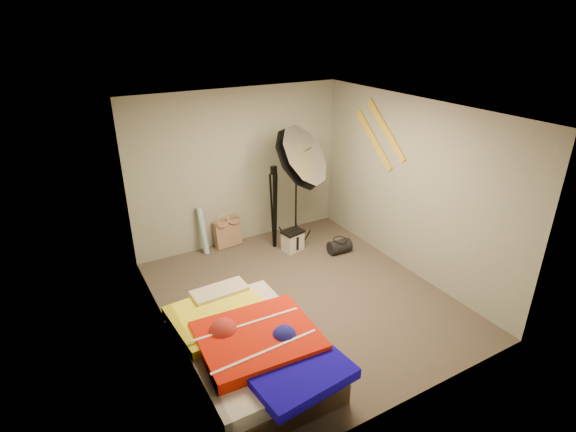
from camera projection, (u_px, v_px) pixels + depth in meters
floor at (304, 298)px, 6.03m from camera, size 4.00×4.00×0.00m
ceiling at (307, 110)px, 5.00m from camera, size 4.00×4.00×0.00m
wall_back at (239, 168)px, 7.10m from camera, size 3.50×0.00×3.50m
wall_front at (425, 293)px, 3.93m from camera, size 3.50×0.00×3.50m
wall_left at (164, 246)px, 4.73m from camera, size 0.00×4.00×4.00m
wall_right at (411, 188)px, 6.30m from camera, size 0.00×4.00×4.00m
tote_bag at (227, 233)px, 7.31m from camera, size 0.46×0.24×0.46m
wrapping_roll at (203, 231)px, 7.02m from camera, size 0.13×0.23×0.77m
camera_case at (293, 241)px, 7.20m from camera, size 0.35×0.28×0.31m
duffel_bag at (340, 246)px, 7.13m from camera, size 0.37×0.24×0.22m
wall_stripe_upper at (386, 130)px, 6.48m from camera, size 0.02×0.91×0.78m
wall_stripe_lower at (374, 140)px, 6.76m from camera, size 0.02×0.91×0.78m
bed at (249, 348)px, 4.72m from camera, size 1.36×2.06×0.55m
photo_umbrella at (298, 159)px, 6.61m from camera, size 1.02×1.15×2.13m
camera_tripod at (274, 202)px, 7.04m from camera, size 0.09×0.09×1.37m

